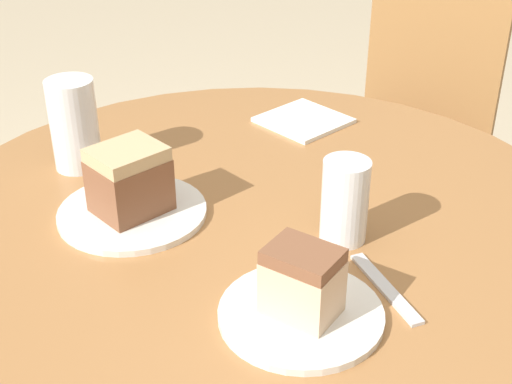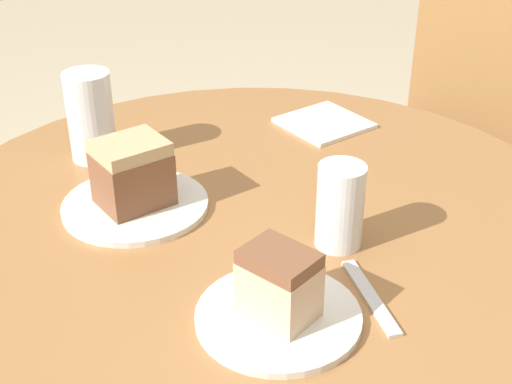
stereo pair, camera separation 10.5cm
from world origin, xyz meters
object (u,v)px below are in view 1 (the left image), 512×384
Objects in this scene: glass_water at (75,129)px; plate_far at (132,212)px; glass_lemonade at (345,205)px; cake_slice_near at (302,281)px; plate_near at (301,314)px; cake_slice_far at (129,180)px; chair at (407,134)px.

plate_far is at bearing -19.75° from glass_water.
glass_lemonade is 0.80× the size of glass_water.
cake_slice_near is 0.19m from glass_lemonade.
plate_near is 2.29× the size of cake_slice_near.
plate_near is at bearing -76.79° from glass_lemonade.
plate_far is 0.34m from cake_slice_near.
cake_slice_far is (0.00, -0.00, 0.06)m from plate_far.
glass_lemonade is at bearing -73.51° from chair.
plate_far is (-0.33, 0.06, 0.00)m from plate_near.
chair is 1.09m from plate_far.
cake_slice_far is 0.76× the size of glass_water.
glass_water is (-0.19, -0.98, 0.34)m from chair.
glass_water is (-0.18, 0.07, 0.06)m from plate_far.
chair reaches higher than cake_slice_near.
glass_water is (-0.51, 0.12, 0.01)m from cake_slice_near.
plate_near is 1.32× the size of glass_water.
chair is 10.56× the size of cake_slice_near.
cake_slice_far is at bearing 170.14° from cake_slice_near.
cake_slice_far is at bearing -90.00° from plate_far.
plate_near is at bearing -9.86° from cake_slice_far.
glass_lemonade is (0.29, 0.12, -0.01)m from cake_slice_far.
cake_slice_far is at bearing -156.63° from glass_lemonade.
plate_near is 1.72× the size of cake_slice_far.
glass_lemonade is 0.48m from glass_water.
chair is 4.20× the size of plate_far.
glass_water reaches higher than cake_slice_far.
glass_water reaches higher than plate_near.
cake_slice_far is 0.20m from glass_water.
chair is at bearing 106.56° from cake_slice_near.
cake_slice_near reaches higher than plate_far.
plate_near is at bearing -74.16° from chair.
cake_slice_near reaches higher than plate_near.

